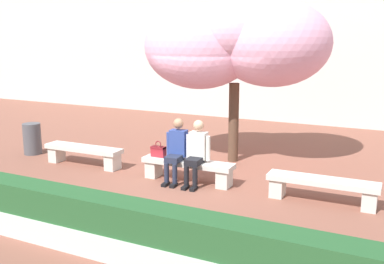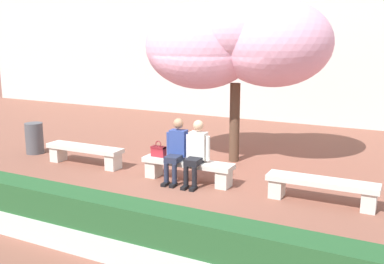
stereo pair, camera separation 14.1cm
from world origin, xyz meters
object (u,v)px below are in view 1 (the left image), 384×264
Objects in this scene: stone_bench_center at (322,186)px; person_seated_right at (197,150)px; stone_bench_west_end at (84,152)px; stone_bench_near_west at (188,167)px; person_seated_left at (177,148)px; trash_bin at (32,139)px; handbag at (158,151)px; cherry_tree_main at (238,42)px.

person_seated_right is (-2.45, -0.05, 0.39)m from stone_bench_center.
stone_bench_near_west is (2.68, 0.00, 0.00)m from stone_bench_west_end.
person_seated_left is at bearing -166.35° from stone_bench_near_west.
person_seated_left reaches higher than stone_bench_center.
stone_bench_near_west is at bearing 13.65° from person_seated_left.
trash_bin is (-1.84, 0.25, 0.08)m from stone_bench_west_end.
handbag is 3.85m from trash_bin.
stone_bench_west_end is 2.02m from handbag.
stone_bench_west_end is at bearing -7.85° from trash_bin.
stone_bench_west_end is 2.49m from person_seated_left.
stone_bench_near_west is 3.14m from cherry_tree_main.
stone_bench_west_end is at bearing 180.00° from stone_bench_near_west.
stone_bench_west_end is 1.51× the size of person_seated_right.
stone_bench_near_west is 1.00× the size of stone_bench_center.
person_seated_right is 3.81× the size of handbag.
stone_bench_center is at bearing 1.25° from person_seated_right.
cherry_tree_main is 5.36× the size of trash_bin.
stone_bench_center is 3.93m from cherry_tree_main.
stone_bench_center is 2.48m from person_seated_right.
person_seated_left is (-0.22, -0.05, 0.39)m from stone_bench_near_west.
stone_bench_near_west is 0.46m from person_seated_right.
cherry_tree_main reaches higher than stone_bench_west_end.
person_seated_left is 3.81× the size of handbag.
cherry_tree_main is (2.97, 1.92, 2.47)m from stone_bench_west_end.
stone_bench_center is 3.36m from handbag.
person_seated_left is at bearing -4.59° from handbag.
stone_bench_west_end and stone_bench_center have the same top height.
person_seated_left is 4.32m from trash_bin.
cherry_tree_main is at bearing 63.33° from handbag.
person_seated_right reaches higher than trash_bin.
stone_bench_west_end is at bearing 178.95° from person_seated_right.
handbag is at bearing -178.58° from stone_bench_near_west.
stone_bench_west_end is 5.35m from stone_bench_center.
stone_bench_center is (2.68, 0.00, 0.00)m from stone_bench_near_west.
handbag reaches higher than stone_bench_west_end.
handbag is 3.09m from cherry_tree_main.
trash_bin is at bearing 175.97° from handbag.
stone_bench_west_end is 1.00× the size of stone_bench_center.
person_seated_right is at bearing -13.09° from stone_bench_near_west.
stone_bench_center is 7.20m from trash_bin.
stone_bench_near_west is at bearing -98.83° from cherry_tree_main.
stone_bench_center is at bearing 0.00° from stone_bench_west_end.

